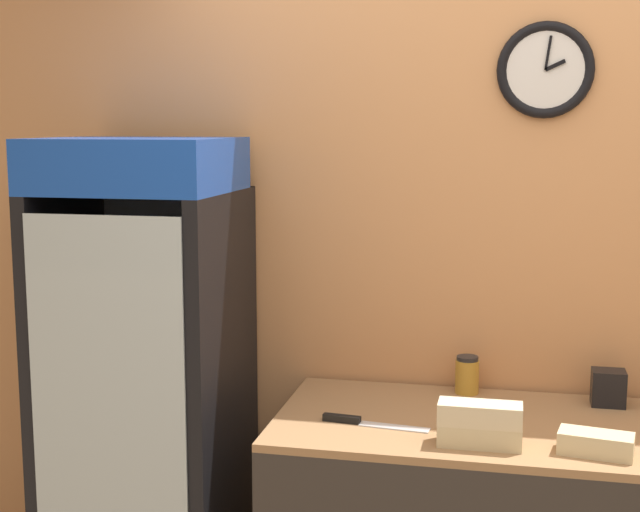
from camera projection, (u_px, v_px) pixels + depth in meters
name	position (u px, v px, depth m)	size (l,w,h in m)	color
wall_back	(509.00, 267.00, 3.15)	(5.20, 0.09, 2.70)	tan
beverage_cooler	(151.00, 374.00, 3.16)	(0.62, 0.62, 1.81)	black
sandwich_stack_bottom	(479.00, 435.00, 2.61)	(0.25, 0.10, 0.06)	beige
sandwich_stack_middle	(480.00, 414.00, 2.60)	(0.24, 0.10, 0.06)	beige
sandwich_flat_left	(596.00, 444.00, 2.55)	(0.22, 0.13, 0.06)	beige
chefs_knife	(360.00, 422.00, 2.81)	(0.35, 0.07, 0.02)	silver
condiment_jar	(467.00, 375.00, 3.12)	(0.08, 0.08, 0.13)	gold
napkin_dispenser	(608.00, 388.00, 2.99)	(0.11, 0.09, 0.12)	black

